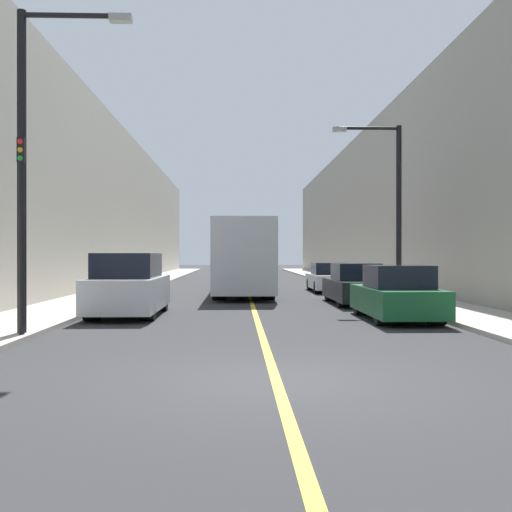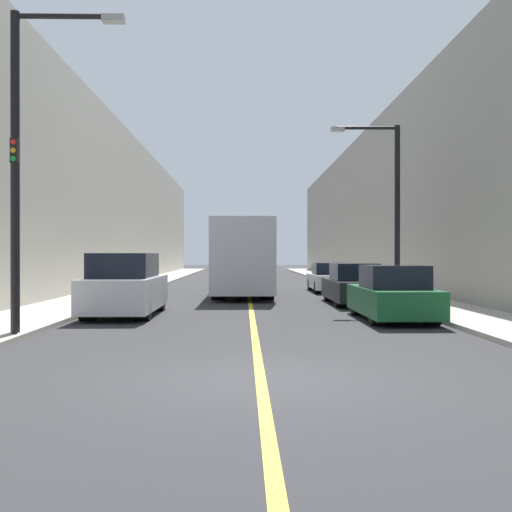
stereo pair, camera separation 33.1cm
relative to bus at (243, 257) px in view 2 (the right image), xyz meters
name	(u,v)px [view 2 (the right image)]	position (x,y,z in m)	size (l,w,h in m)	color
ground_plane	(261,380)	(0.29, -19.09, -1.78)	(200.00, 200.00, 0.00)	#2D2D30
sidewalk_left	(149,283)	(-6.12, 10.91, -1.72)	(2.65, 72.00, 0.12)	#B2AA9E
sidewalk_right	(346,282)	(6.70, 10.91, -1.72)	(2.65, 72.00, 0.12)	#B2AA9E
building_row_left	(97,207)	(-9.44, 10.91, 3.19)	(4.00, 72.00, 9.95)	#B7B2A3
building_row_right	(396,206)	(10.03, 10.91, 3.27)	(4.00, 72.00, 10.09)	gray
road_center_line	(248,283)	(0.29, 10.91, -1.78)	(0.16, 72.00, 0.01)	gold
bus	(243,257)	(0.00, 0.00, 0.00)	(2.58, 10.52, 3.34)	silver
parked_suv_left	(125,287)	(-3.58, -9.64, -0.90)	(1.96, 4.76, 1.91)	silver
car_right_near	(393,296)	(4.27, -11.06, -1.08)	(1.83, 4.36, 1.57)	#145128
car_right_mid	(353,286)	(4.15, -5.58, -1.08)	(1.75, 4.72, 1.54)	black
car_right_far	(330,279)	(4.35, 1.97, -1.12)	(1.84, 4.60, 1.46)	silver
street_lamp_left	(25,149)	(-4.86, -14.44, 2.46)	(2.55, 0.24, 7.20)	black
street_lamp_right	(391,200)	(5.43, -6.15, 2.10)	(2.55, 0.24, 6.49)	black
traffic_light	(15,228)	(-4.99, -14.73, 0.68)	(0.16, 0.18, 4.30)	black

